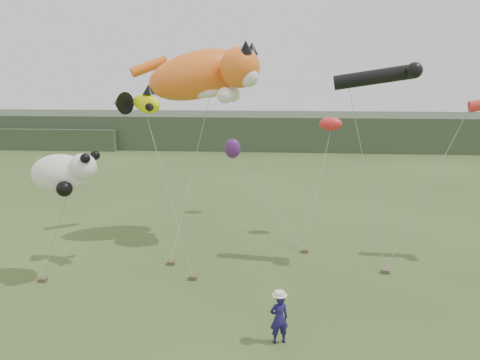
% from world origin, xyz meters
% --- Properties ---
extents(ground, '(120.00, 120.00, 0.00)m').
position_xyz_m(ground, '(0.00, 0.00, 0.00)').
color(ground, '#385123').
rests_on(ground, ground).
extents(headland, '(90.00, 13.00, 4.00)m').
position_xyz_m(headland, '(-3.11, 44.69, 1.92)').
color(headland, '#2D3D28').
rests_on(headland, ground).
extents(festival_attendant, '(0.70, 0.56, 1.67)m').
position_xyz_m(festival_attendant, '(1.89, -0.89, 0.84)').
color(festival_attendant, '#1B1550').
rests_on(festival_attendant, ground).
extents(sandbag_anchors, '(14.80, 4.58, 0.16)m').
position_xyz_m(sandbag_anchors, '(-0.63, 4.78, 0.08)').
color(sandbag_anchors, brown).
rests_on(sandbag_anchors, ground).
extents(cat_kite, '(6.95, 4.21, 3.50)m').
position_xyz_m(cat_kite, '(-1.85, 9.13, 8.56)').
color(cat_kite, orange).
rests_on(cat_kite, ground).
extents(fish_kite, '(2.75, 1.79, 1.32)m').
position_xyz_m(fish_kite, '(-4.40, 5.46, 7.30)').
color(fish_kite, '#EEF203').
rests_on(fish_kite, ground).
extents(tube_kites, '(9.01, 2.11, 2.17)m').
position_xyz_m(tube_kites, '(7.99, 6.63, 8.08)').
color(tube_kites, black).
rests_on(tube_kites, ground).
extents(panda_kite, '(2.86, 1.85, 1.77)m').
position_xyz_m(panda_kite, '(-6.90, 3.36, 4.56)').
color(panda_kite, white).
rests_on(panda_kite, ground).
extents(misc_kites, '(6.62, 4.29, 2.85)m').
position_xyz_m(misc_kites, '(1.26, 12.26, 4.93)').
color(misc_kites, red).
rests_on(misc_kites, ground).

